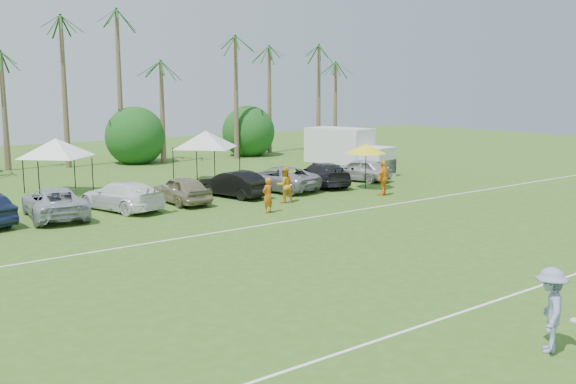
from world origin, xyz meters
TOP-DOWN VIEW (x-y plane):
  - ground at (0.00, 0.00)m, footprint 120.00×120.00m
  - field_lines at (0.00, 8.00)m, footprint 80.00×12.10m
  - palm_tree_5 at (0.00, 38.00)m, footprint 2.40×2.40m
  - palm_tree_6 at (4.00, 38.00)m, footprint 2.40×2.40m
  - palm_tree_7 at (8.00, 38.00)m, footprint 2.40×2.40m
  - palm_tree_8 at (13.00, 38.00)m, footprint 2.40×2.40m
  - palm_tree_9 at (18.00, 38.00)m, footprint 2.40×2.40m
  - palm_tree_10 at (23.00, 38.00)m, footprint 2.40×2.40m
  - palm_tree_11 at (27.00, 38.00)m, footprint 2.40×2.40m
  - bush_tree_2 at (6.00, 39.00)m, footprint 4.00×4.00m
  - bush_tree_3 at (16.00, 39.00)m, footprint 4.00×4.00m
  - sideline_player_a at (2.61, 16.09)m, footprint 0.69×0.54m
  - sideline_player_b at (4.90, 17.76)m, footprint 1.03×0.89m
  - sideline_player_c at (10.44, 16.19)m, footprint 1.21×0.76m
  - box_truck at (14.81, 23.74)m, footprint 3.54×6.36m
  - canopy_tent_left at (-3.45, 27.58)m, footprint 4.43×4.43m
  - canopy_tent_right at (5.30, 26.39)m, footprint 4.61×4.61m
  - market_umbrella at (11.25, 18.40)m, footprint 2.35×2.35m
  - frisbee_player at (-1.64, -0.75)m, footprint 1.44×1.29m
  - parked_car_2 at (-5.73, 21.02)m, footprint 3.00×5.33m
  - parked_car_3 at (-2.58, 20.92)m, footprint 3.20×5.20m
  - parked_car_4 at (0.57, 20.78)m, footprint 1.68×4.13m
  - parked_car_5 at (3.72, 20.85)m, footprint 2.41×4.49m
  - parked_car_6 at (6.87, 21.03)m, footprint 3.35×5.44m
  - parked_car_7 at (10.02, 20.85)m, footprint 3.12×5.18m
  - parked_car_8 at (13.17, 21.02)m, footprint 3.10×4.45m

SIDE VIEW (x-z plane):
  - ground at x=0.00m, z-range 0.00..0.00m
  - field_lines at x=0.00m, z-range 0.00..0.01m
  - parked_car_2 at x=-5.73m, z-range 0.00..1.41m
  - parked_car_3 at x=-2.58m, z-range 0.00..1.41m
  - parked_car_4 at x=0.57m, z-range 0.00..1.41m
  - parked_car_5 at x=3.72m, z-range 0.00..1.41m
  - parked_car_6 at x=6.87m, z-range 0.00..1.41m
  - parked_car_7 at x=10.02m, z-range 0.00..1.41m
  - parked_car_8 at x=13.17m, z-range 0.00..1.41m
  - sideline_player_a at x=2.61m, z-range 0.00..1.68m
  - sideline_player_b at x=4.90m, z-range 0.00..1.83m
  - sideline_player_c at x=10.44m, z-range 0.00..1.92m
  - frisbee_player at x=-1.64m, z-range 0.00..1.94m
  - box_truck at x=14.81m, z-range 0.11..3.20m
  - bush_tree_2 at x=6.00m, z-range -0.20..3.80m
  - bush_tree_3 at x=16.00m, z-range -0.20..3.80m
  - market_umbrella at x=11.25m, z-range 1.04..3.65m
  - canopy_tent_left at x=-3.45m, z-range 1.28..4.87m
  - canopy_tent_right at x=5.30m, z-range 1.33..5.06m
  - palm_tree_8 at x=13.00m, z-range 3.03..11.93m
  - palm_tree_5 at x=0.00m, z-range 3.40..13.30m
  - palm_tree_9 at x=18.00m, z-range 3.40..13.30m
  - palm_tree_6 at x=4.00m, z-range 3.76..14.66m
  - palm_tree_10 at x=23.00m, z-range 3.76..14.66m
  - palm_tree_7 at x=8.00m, z-range 4.11..16.01m
  - palm_tree_11 at x=27.00m, z-range 4.11..16.01m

